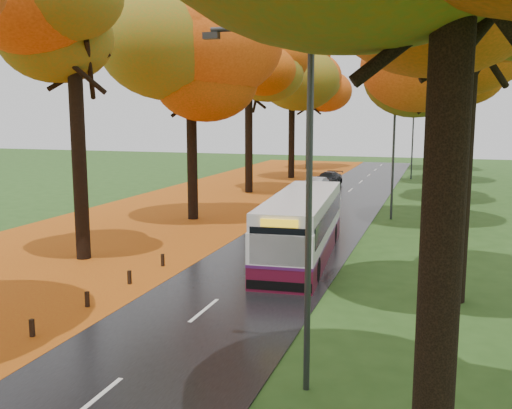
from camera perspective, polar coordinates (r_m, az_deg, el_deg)
The scene contains 13 objects.
road at distance 30.18m, azimuth 4.55°, elevation -2.65°, with size 6.50×90.00×0.04m, color black.
centre_line at distance 30.17m, azimuth 4.55°, elevation -2.60°, with size 0.12×90.00×0.01m, color silver.
leaf_verge at distance 33.39m, azimuth -10.64°, elevation -1.66°, with size 12.00×90.00×0.02m, color #9C310E.
leaf_drift at distance 31.01m, azimuth -0.94°, elevation -2.26°, with size 0.90×90.00×0.01m, color #B66A12.
trees_left at distance 34.03m, azimuth -6.63°, elevation 14.74°, with size 9.20×74.00×13.88m.
trees_right at distance 30.88m, azimuth 19.25°, elevation 15.19°, with size 9.30×74.20×13.96m.
streetlamp_near at distance 12.19m, azimuth 4.18°, elevation 2.41°, with size 2.45×0.18×8.00m.
streetlamp_mid at distance 33.91m, azimuth 13.20°, elevation 6.43°, with size 2.45×0.18×8.00m.
streetlamp_far at distance 55.85m, azimuth 15.17°, elevation 7.28°, with size 2.45×0.18×8.00m.
bus at distance 24.27m, azimuth 4.61°, elevation -2.05°, with size 3.20×10.46×2.71m.
car_white at distance 35.65m, azimuth 2.87°, elevation 0.32°, with size 1.62×4.01×1.37m, color silver.
car_silver at distance 44.39m, azimuth 5.94°, elevation 1.92°, with size 1.30×3.73×1.23m, color #A4A6AC.
car_dark at distance 49.09m, azimuth 7.19°, elevation 2.54°, with size 1.65×4.06×1.18m, color black.
Camera 1 is at (6.84, -3.76, 6.11)m, focal length 40.00 mm.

